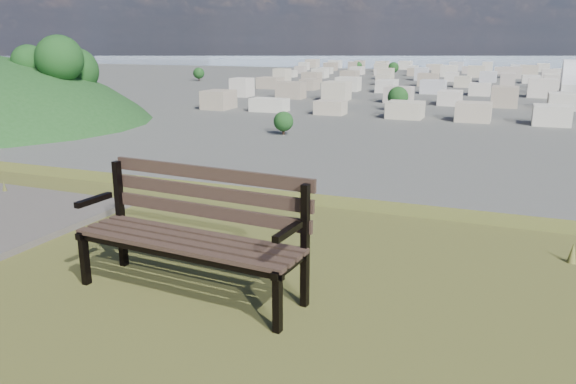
% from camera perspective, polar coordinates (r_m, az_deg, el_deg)
% --- Properties ---
extents(park_bench, '(1.81, 0.71, 0.92)m').
position_cam_1_polar(park_bench, '(4.24, -9.43, -3.35)').
color(park_bench, '#3F2D24').
rests_on(park_bench, hilltop_mesa).
extents(city_blocks, '(395.00, 361.00, 7.00)m').
position_cam_1_polar(city_blocks, '(397.03, 21.77, 10.73)').
color(city_blocks, beige).
rests_on(city_blocks, ground).
extents(city_trees, '(406.52, 387.20, 9.98)m').
position_cam_1_polar(city_trees, '(322.88, 16.91, 10.61)').
color(city_trees, '#2F2017').
rests_on(city_trees, ground).
extents(bay_water, '(2400.00, 700.00, 0.12)m').
position_cam_1_polar(bay_water, '(902.30, 22.09, 12.38)').
color(bay_water, '#9AACC4').
rests_on(bay_water, ground).
extents(far_hills, '(2050.00, 340.00, 60.00)m').
position_cam_1_polar(far_hills, '(1406.22, 19.75, 14.25)').
color(far_hills, '#8797A7').
rests_on(far_hills, ground).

